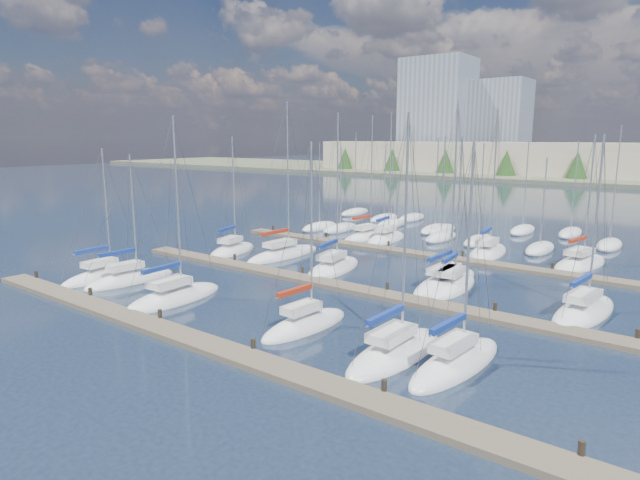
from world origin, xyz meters
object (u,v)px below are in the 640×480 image
Objects in this scene: sailboat_q at (580,264)px; sailboat_b at (130,279)px; sailboat_i at (283,254)px; sailboat_l at (453,285)px; sailboat_h at (232,250)px; sailboat_o at (386,238)px; sailboat_e at (395,352)px; sailboat_m at (584,312)px; sailboat_k at (446,282)px; sailboat_a at (104,276)px; sailboat_p at (488,252)px; sailboat_d at (305,325)px; sailboat_f at (456,363)px; sailboat_c at (175,297)px; sailboat_j at (334,268)px; sailboat_n at (367,236)px.

sailboat_b is at bearing -125.31° from sailboat_q.
sailboat_i is 17.59m from sailboat_l.
sailboat_o is (8.97, 14.97, 0.01)m from sailboat_h.
sailboat_m is at bearing 65.27° from sailboat_e.
sailboat_a is (-23.03, -15.07, -0.01)m from sailboat_k.
sailboat_o is at bearing 66.04° from sailboat_a.
sailboat_m is (11.54, -14.19, -0.01)m from sailboat_p.
sailboat_f is at bearing 5.36° from sailboat_d.
sailboat_i reaches higher than sailboat_c.
sailboat_d is 1.05× the size of sailboat_a.
sailboat_c is at bearing -4.70° from sailboat_b.
sailboat_m is (32.22, 0.48, -0.00)m from sailboat_h.
sailboat_j is at bearing -126.41° from sailboat_p.
sailboat_p is 1.19× the size of sailboat_q.
sailboat_j is (-13.45, 13.10, -0.00)m from sailboat_e.
sailboat_m is 27.63m from sailboat_c.
sailboat_e is at bearing -50.57° from sailboat_n.
sailboat_c is 0.91× the size of sailboat_o.
sailboat_l is at bearing 26.91° from sailboat_a.
sailboat_n is at bearing 90.43° from sailboat_c.
sailboat_k is 1.22× the size of sailboat_l.
sailboat_j is 1.17× the size of sailboat_l.
sailboat_l is 1.08× the size of sailboat_a.
sailboat_k is at bearing 142.58° from sailboat_l.
sailboat_i is 16.28m from sailboat_a.
sailboat_p is 1.22× the size of sailboat_l.
sailboat_a is (-9.44, 0.30, 0.00)m from sailboat_c.
sailboat_j is at bearing 147.42° from sailboat_f.
sailboat_c is 6.83m from sailboat_b.
sailboat_d is (10.94, 1.16, 0.01)m from sailboat_c.
sailboat_a is (-21.66, -27.99, -0.00)m from sailboat_p.
sailboat_b is at bearing -175.67° from sailboat_d.
sailboat_m is at bearing -68.18° from sailboat_q.
sailboat_c is at bearing -131.91° from sailboat_k.
sailboat_o is (7.27, 27.66, 0.02)m from sailboat_b.
sailboat_k is (-6.84, 13.92, 0.00)m from sailboat_f.
sailboat_q is at bearing 74.31° from sailboat_d.
sailboat_j is at bearing 179.14° from sailboat_l.
sailboat_a is at bearing -174.00° from sailboat_d.
sailboat_f is 0.97× the size of sailboat_m.
sailboat_q is (-3.21, 14.49, -0.00)m from sailboat_m.
sailboat_l is (-2.95, 14.13, -0.01)m from sailboat_e.
sailboat_c is at bearing -143.73° from sailboat_m.
sailboat_a is (-20.38, -0.86, -0.01)m from sailboat_d.
sailboat_b is (-18.99, -27.37, -0.01)m from sailboat_p.
sailboat_m is at bearing -1.09° from sailboat_i.
sailboat_d is (-12.81, -12.95, 0.02)m from sailboat_m.
sailboat_h is 1.00× the size of sailboat_l.
sailboat_d is 0.96× the size of sailboat_q.
sailboat_f is (23.64, -13.89, -0.01)m from sailboat_i.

